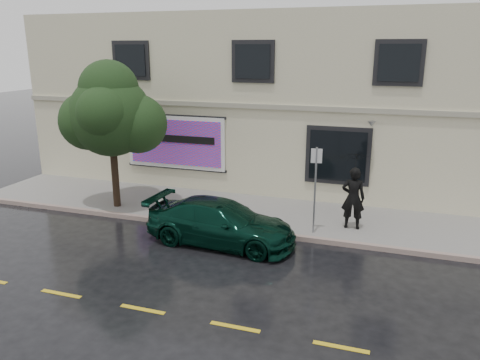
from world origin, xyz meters
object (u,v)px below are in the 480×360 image
(car, at_px, (221,222))
(fire_hydrant, at_px, (161,205))
(pedestrian, at_px, (353,198))
(street_tree, at_px, (111,116))

(car, relative_size, fire_hydrant, 6.08)
(pedestrian, xyz_separation_m, fire_hydrant, (-6.29, -0.86, -0.63))
(car, bearing_deg, pedestrian, -56.44)
(pedestrian, bearing_deg, street_tree, 0.78)
(car, height_order, fire_hydrant, car)
(fire_hydrant, bearing_deg, car, -10.44)
(car, xyz_separation_m, pedestrian, (3.63, 2.10, 0.49))
(pedestrian, distance_m, fire_hydrant, 6.38)
(street_tree, bearing_deg, car, -19.52)
(pedestrian, bearing_deg, car, 27.67)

